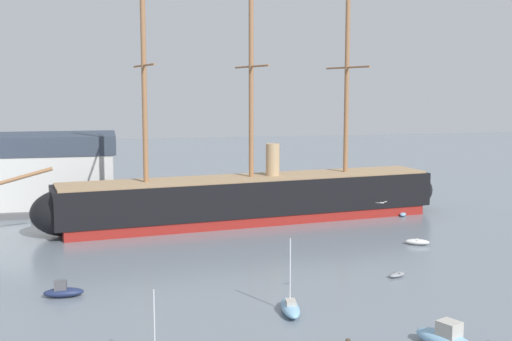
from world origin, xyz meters
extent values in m
cube|color=maroon|center=(5.95, 54.98, 0.64)|extent=(49.84, 14.18, 1.28)
cube|color=black|center=(5.95, 54.98, 3.58)|extent=(51.92, 14.77, 4.58)
ellipsoid|color=black|center=(-17.44, 51.69, 2.93)|extent=(10.12, 8.15, 5.87)
ellipsoid|color=black|center=(29.34, 58.26, 2.93)|extent=(10.12, 8.15, 5.87)
cube|color=#9E7F5B|center=(5.95, 54.98, 6.01)|extent=(50.81, 14.02, 0.28)
cylinder|color=#936642|center=(-8.03, 53.01, 17.79)|extent=(0.64, 0.64, 23.84)
cylinder|color=#936642|center=(-8.03, 53.01, 20.65)|extent=(1.97, 12.24, 0.26)
cylinder|color=#936642|center=(5.95, 54.98, 17.79)|extent=(0.64, 0.64, 23.84)
cylinder|color=#936642|center=(5.95, 54.98, 20.65)|extent=(1.97, 12.24, 0.26)
cylinder|color=#936642|center=(19.93, 56.94, 17.79)|extent=(0.64, 0.64, 23.84)
cylinder|color=#936642|center=(19.93, 56.94, 20.65)|extent=(1.97, 12.24, 0.26)
cylinder|color=#936642|center=(-23.15, 50.89, 7.35)|extent=(8.10, 1.58, 2.44)
cylinder|color=tan|center=(9.00, 55.40, 8.16)|extent=(1.83, 1.83, 4.58)
cylinder|color=silver|center=(-10.24, 10.27, 2.99)|extent=(0.10, 0.10, 4.73)
ellipsoid|color=#7FB2D6|center=(9.86, 9.53, 0.55)|extent=(3.78, 5.14, 1.11)
cube|color=#B2ADA3|center=(10.00, 9.23, 1.44)|extent=(1.77, 1.85, 1.11)
ellipsoid|color=#7FB2D6|center=(1.21, 18.77, 0.45)|extent=(1.99, 4.83, 0.89)
cube|color=#B2ADA3|center=(1.18, 18.53, 0.95)|extent=(0.92, 1.26, 0.47)
cylinder|color=silver|center=(1.24, 19.00, 3.41)|extent=(0.12, 0.12, 5.40)
ellipsoid|color=#1E284C|center=(-16.86, 27.18, 0.40)|extent=(3.45, 1.52, 0.80)
cube|color=#4C4C51|center=(-17.09, 27.18, 1.03)|extent=(1.07, 0.95, 0.80)
ellipsoid|color=gray|center=(13.95, 26.39, 0.23)|extent=(2.13, 1.59, 0.46)
cube|color=#4C4C51|center=(13.95, 26.39, 0.40)|extent=(0.46, 0.73, 0.07)
ellipsoid|color=silver|center=(21.82, 38.06, 0.32)|extent=(2.98, 2.35, 0.65)
cube|color=beige|center=(21.82, 38.06, 0.57)|extent=(0.70, 1.01, 0.10)
ellipsoid|color=#7FB2D6|center=(27.63, 54.31, 0.24)|extent=(1.85, 2.23, 0.49)
cube|color=#4C4C51|center=(27.63, 54.31, 0.43)|extent=(0.75, 0.56, 0.08)
ellipsoid|color=silver|center=(7.88, 16.50, 9.18)|extent=(0.20, 0.34, 0.11)
sphere|color=silver|center=(7.94, 16.31, 9.19)|extent=(0.09, 0.09, 0.09)
cube|color=#ADA89E|center=(8.16, 16.59, 9.20)|extent=(0.50, 0.26, 0.11)
cube|color=#ADA89E|center=(7.59, 16.41, 9.20)|extent=(0.50, 0.26, 0.11)
camera|label=1|loc=(-13.05, -31.55, 18.31)|focal=47.14mm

